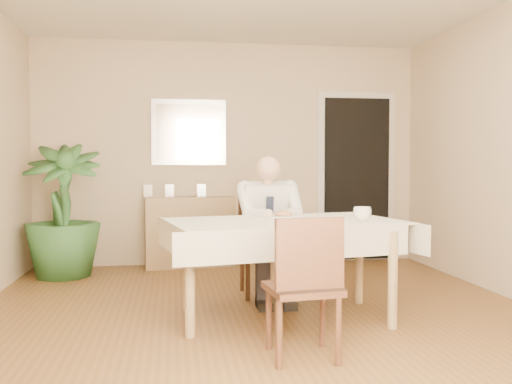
{
  "coord_description": "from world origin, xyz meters",
  "views": [
    {
      "loc": [
        -0.68,
        -4.23,
        1.17
      ],
      "look_at": [
        0.0,
        0.35,
        0.95
      ],
      "focal_mm": 40.0,
      "sensor_mm": 36.0,
      "label": 1
    }
  ],
  "objects": [
    {
      "name": "dining_table",
      "position": [
        0.16,
        -0.01,
        0.67
      ],
      "size": [
        1.89,
        1.32,
        0.75
      ],
      "rotation": [
        0.0,
        0.0,
        0.18
      ],
      "color": "#8F754D",
      "rests_on": "ground"
    },
    {
      "name": "photo_frame_left",
      "position": [
        -0.95,
        2.37,
        0.88
      ],
      "size": [
        0.1,
        0.02,
        0.14
      ],
      "primitive_type": "cube",
      "color": "silver",
      "rests_on": "sideboard"
    },
    {
      "name": "fork",
      "position": [
        0.16,
        0.12,
        0.78
      ],
      "size": [
        0.01,
        0.13,
        0.01
      ],
      "primitive_type": "cylinder",
      "rotation": [
        1.57,
        0.0,
        0.0
      ],
      "color": "silver",
      "rests_on": "dining_table"
    },
    {
      "name": "photo_frame_center",
      "position": [
        -0.71,
        2.38,
        0.88
      ],
      "size": [
        0.1,
        0.02,
        0.14
      ],
      "primitive_type": "cube",
      "color": "silver",
      "rests_on": "sideboard"
    },
    {
      "name": "chair_far",
      "position": [
        0.16,
        0.87,
        0.54
      ],
      "size": [
        0.47,
        0.47,
        0.96
      ],
      "rotation": [
        0.0,
        0.0,
        -0.03
      ],
      "color": "#472617",
      "rests_on": "ground"
    },
    {
      "name": "food",
      "position": [
        0.2,
        0.18,
        0.78
      ],
      "size": [
        0.14,
        0.14,
        0.06
      ],
      "primitive_type": "ellipsoid",
      "color": "#926140",
      "rests_on": "dining_table"
    },
    {
      "name": "room",
      "position": [
        0.0,
        0.0,
        1.3
      ],
      "size": [
        5.0,
        5.02,
        2.6
      ],
      "color": "brown",
      "rests_on": "ground"
    },
    {
      "name": "seated_man",
      "position": [
        0.16,
        0.58,
        0.69
      ],
      "size": [
        0.48,
        0.72,
        1.24
      ],
      "color": "white",
      "rests_on": "ground"
    },
    {
      "name": "knife",
      "position": [
        0.24,
        0.12,
        0.78
      ],
      "size": [
        0.01,
        0.13,
        0.01
      ],
      "primitive_type": "cylinder",
      "rotation": [
        1.57,
        0.0,
        0.0
      ],
      "color": "silver",
      "rests_on": "dining_table"
    },
    {
      "name": "photo_frame_right",
      "position": [
        -0.34,
        2.35,
        0.88
      ],
      "size": [
        0.1,
        0.02,
        0.14
      ],
      "primitive_type": "cube",
      "color": "silver",
      "rests_on": "sideboard"
    },
    {
      "name": "coffee_mug",
      "position": [
        0.73,
        -0.15,
        0.81
      ],
      "size": [
        0.18,
        0.18,
        0.1
      ],
      "primitive_type": "imported",
      "rotation": [
        0.0,
        0.0,
        0.43
      ],
      "color": "white",
      "rests_on": "dining_table"
    },
    {
      "name": "potted_palm",
      "position": [
        -1.81,
        1.91,
        0.7
      ],
      "size": [
        0.82,
        0.82,
        1.4
      ],
      "primitive_type": "imported",
      "rotation": [
        0.0,
        0.0,
        0.05
      ],
      "color": "#265223",
      "rests_on": "ground"
    },
    {
      "name": "chair_near",
      "position": [
        0.1,
        -0.96,
        0.49
      ],
      "size": [
        0.45,
        0.46,
        0.87
      ],
      "rotation": [
        0.0,
        0.0,
        0.11
      ],
      "color": "#472617",
      "rests_on": "ground"
    },
    {
      "name": "window",
      "position": [
        0.0,
        -2.47,
        1.45
      ],
      "size": [
        1.34,
        0.04,
        1.44
      ],
      "color": "silver",
      "rests_on": "room"
    },
    {
      "name": "plate",
      "position": [
        0.2,
        0.18,
        0.76
      ],
      "size": [
        0.26,
        0.26,
        0.02
      ],
      "primitive_type": "cylinder",
      "color": "white",
      "rests_on": "dining_table"
    },
    {
      "name": "doorway",
      "position": [
        1.55,
        2.46,
        1.0
      ],
      "size": [
        0.96,
        0.07,
        2.1
      ],
      "color": "silver",
      "rests_on": "ground"
    },
    {
      "name": "mirror",
      "position": [
        -0.48,
        2.47,
        1.55
      ],
      "size": [
        0.86,
        0.04,
        0.76
      ],
      "color": "silver",
      "rests_on": "room"
    },
    {
      "name": "sideboard",
      "position": [
        -0.48,
        2.32,
        0.4
      ],
      "size": [
        1.03,
        0.42,
        0.81
      ],
      "primitive_type": "cube",
      "rotation": [
        0.0,
        0.0,
        0.08
      ],
      "color": "#8F754D",
      "rests_on": "ground"
    }
  ]
}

